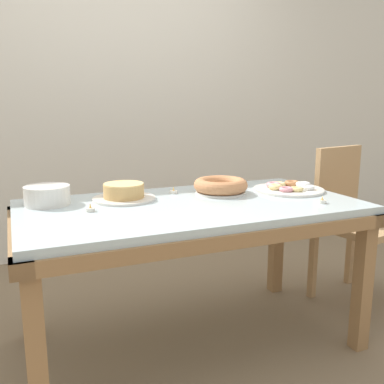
% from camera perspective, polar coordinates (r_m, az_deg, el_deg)
% --- Properties ---
extents(ground_plane, '(12.00, 12.00, 0.00)m').
position_cam_1_polar(ground_plane, '(2.32, -0.09, -19.40)').
color(ground_plane, '#7A664C').
extents(wall_back, '(8.00, 0.10, 2.60)m').
position_cam_1_polar(wall_back, '(3.53, -10.67, 13.12)').
color(wall_back, silver).
rests_on(wall_back, ground).
extents(dining_table, '(1.63, 0.86, 0.73)m').
position_cam_1_polar(dining_table, '(2.06, -0.10, -3.92)').
color(dining_table, silver).
rests_on(dining_table, ground).
extents(chair, '(0.50, 0.50, 0.94)m').
position_cam_1_polar(chair, '(2.80, 20.45, -3.02)').
color(chair, tan).
rests_on(chair, ground).
extents(cake_chocolate_round, '(0.31, 0.31, 0.08)m').
position_cam_1_polar(cake_chocolate_round, '(2.13, -9.07, -0.10)').
color(cake_chocolate_round, silver).
rests_on(cake_chocolate_round, dining_table).
extents(cake_golden_bundt, '(0.28, 0.28, 0.08)m').
position_cam_1_polar(cake_golden_bundt, '(2.25, 3.84, 0.81)').
color(cake_golden_bundt, silver).
rests_on(cake_golden_bundt, dining_table).
extents(pastry_platter, '(0.38, 0.38, 0.04)m').
position_cam_1_polar(pastry_platter, '(2.38, 12.73, 0.50)').
color(pastry_platter, silver).
rests_on(pastry_platter, dining_table).
extents(plate_stack, '(0.21, 0.21, 0.09)m').
position_cam_1_polar(plate_stack, '(2.11, -18.74, -0.43)').
color(plate_stack, silver).
rests_on(plate_stack, dining_table).
extents(tealight_centre, '(0.04, 0.04, 0.04)m').
position_cam_1_polar(tealight_centre, '(2.12, 16.96, -1.19)').
color(tealight_centre, silver).
rests_on(tealight_centre, dining_table).
extents(tealight_right_edge, '(0.04, 0.04, 0.04)m').
position_cam_1_polar(tealight_right_edge, '(1.93, -13.40, -2.25)').
color(tealight_right_edge, silver).
rests_on(tealight_right_edge, dining_table).
extents(tealight_near_front, '(0.04, 0.04, 0.04)m').
position_cam_1_polar(tealight_near_front, '(2.26, -2.39, 0.06)').
color(tealight_near_front, silver).
rests_on(tealight_near_front, dining_table).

